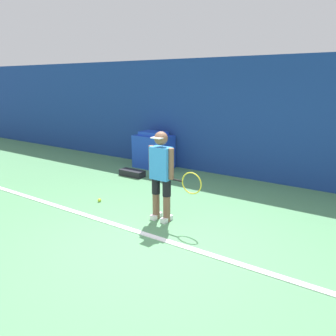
% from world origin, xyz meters
% --- Properties ---
extents(ground_plane, '(24.00, 24.00, 0.00)m').
position_xyz_m(ground_plane, '(0.00, 0.00, 0.00)').
color(ground_plane, '#518C5B').
extents(back_wall, '(24.00, 0.10, 2.81)m').
position_xyz_m(back_wall, '(0.00, 3.86, 1.41)').
color(back_wall, navy).
rests_on(back_wall, ground_plane).
extents(court_baseline, '(21.60, 0.10, 0.01)m').
position_xyz_m(court_baseline, '(0.00, 0.11, 0.01)').
color(court_baseline, white).
rests_on(court_baseline, ground_plane).
extents(tennis_player, '(1.00, 0.28, 1.50)m').
position_xyz_m(tennis_player, '(-0.36, 0.70, 0.83)').
color(tennis_player, brown).
rests_on(tennis_player, ground_plane).
extents(tennis_ball, '(0.07, 0.07, 0.07)m').
position_xyz_m(tennis_ball, '(-1.86, 0.72, 0.03)').
color(tennis_ball, '#D1E533').
rests_on(tennis_ball, ground_plane).
extents(covered_chair, '(0.99, 0.65, 0.98)m').
position_xyz_m(covered_chair, '(-2.54, 3.44, 0.46)').
color(covered_chair, blue).
rests_on(covered_chair, ground_plane).
extents(equipment_bag, '(0.64, 0.27, 0.15)m').
position_xyz_m(equipment_bag, '(-2.49, 2.46, 0.08)').
color(equipment_bag, black).
rests_on(equipment_bag, ground_plane).
extents(water_bottle, '(0.07, 0.07, 0.21)m').
position_xyz_m(water_bottle, '(-1.86, 3.30, 0.10)').
color(water_bottle, orange).
rests_on(water_bottle, ground_plane).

